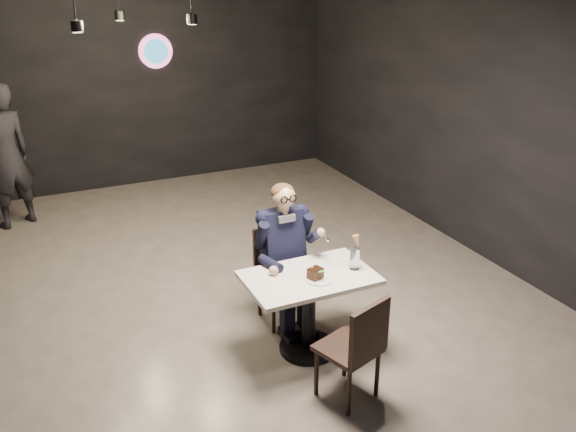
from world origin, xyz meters
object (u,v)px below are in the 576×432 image
seated_man (283,253)px  main_table (309,313)px  chair_near (348,346)px  sundae_glass (355,259)px  passerby (6,156)px  chair_far (283,278)px

seated_man → main_table: bearing=-90.0°
chair_near → sundae_glass: bearing=38.0°
seated_man → chair_near: bearing=-90.0°
sundae_glass → passerby: 4.96m
main_table → sundae_glass: size_ratio=5.64×
sundae_glass → passerby: (-2.64, 4.20, 0.09)m
chair_far → chair_near: 1.23m
main_table → seated_man: size_ratio=0.76×
chair_far → sundae_glass: 0.83m
main_table → passerby: 4.74m
sundae_glass → passerby: size_ratio=0.10×
chair_far → seated_man: seated_man is taller
main_table → chair_far: bearing=90.0°
seated_man → sundae_glass: (0.41, -0.60, 0.13)m
chair_near → sundae_glass: size_ratio=4.72×
sundae_glass → chair_far: bearing=124.3°
chair_near → passerby: size_ratio=0.49×
main_table → sundae_glass: 0.63m
chair_near → passerby: bearing=96.1°
chair_near → sundae_glass: sundae_glass is taller
passerby → chair_near: bearing=88.2°
chair_near → sundae_glass: (0.41, 0.63, 0.39)m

